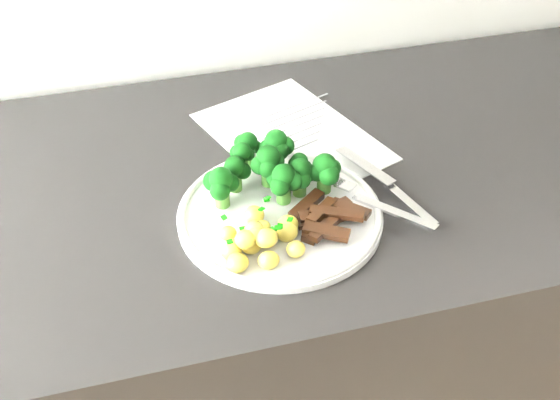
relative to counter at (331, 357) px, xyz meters
name	(u,v)px	position (x,y,z in m)	size (l,w,h in m)	color
counter	(331,357)	(0.00, 0.00, 0.00)	(2.29, 0.57, 0.86)	black
recipe_paper	(292,136)	(-0.05, 0.08, 0.43)	(0.27, 0.32, 0.00)	white
plate	(280,214)	(-0.12, -0.09, 0.44)	(0.26, 0.26, 0.01)	white
broccoli	(273,166)	(-0.11, -0.04, 0.48)	(0.18, 0.13, 0.07)	#315F1E
potatoes	(261,239)	(-0.16, -0.14, 0.45)	(0.10, 0.10, 0.04)	#EFCA52
beef_strips	(325,217)	(-0.07, -0.12, 0.45)	(0.10, 0.11, 0.02)	black
fork	(377,203)	(0.00, -0.11, 0.45)	(0.11, 0.15, 0.02)	silver
knife	(397,194)	(0.04, -0.09, 0.44)	(0.08, 0.18, 0.02)	silver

